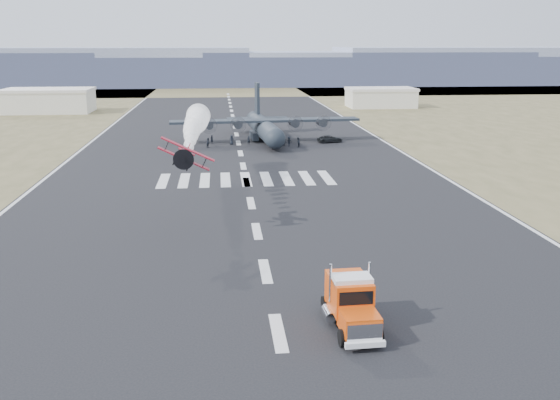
{
  "coord_description": "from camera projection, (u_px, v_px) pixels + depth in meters",
  "views": [
    {
      "loc": [
        -3.75,
        -39.47,
        19.59
      ],
      "look_at": [
        2.24,
        21.52,
        4.0
      ],
      "focal_mm": 40.0,
      "sensor_mm": 36.0,
      "label": 1
    }
  ],
  "objects": [
    {
      "name": "crew_g",
      "position": [
        212.0,
        139.0,
        123.58
      ],
      "size": [
        0.78,
        0.77,
        1.64
      ],
      "primitive_type": "imported",
      "rotation": [
        0.0,
        0.0,
        3.88
      ],
      "color": "black",
      "rests_on": "ground"
    },
    {
      "name": "aerobatic_biplane",
      "position": [
        185.0,
        155.0,
        64.64
      ],
      "size": [
        5.42,
        5.29,
        3.72
      ],
      "rotation": [
        0.0,
        0.44,
        -0.01
      ],
      "color": "#A20A18"
    },
    {
      "name": "ridge_seg_c",
      "position": [
        84.0,
        67.0,
        285.78
      ],
      "size": [
        150.0,
        50.0,
        17.0
      ],
      "primitive_type": "cube",
      "color": "#7F89A2",
      "rests_on": "ground"
    },
    {
      "name": "transport_aircraft",
      "position": [
        264.0,
        126.0,
        126.91
      ],
      "size": [
        38.21,
        31.43,
        11.03
      ],
      "rotation": [
        0.0,
        0.0,
        0.07
      ],
      "color": "#1C232A",
      "rests_on": "ground"
    },
    {
      "name": "crew_d",
      "position": [
        277.0,
        141.0,
        122.03
      ],
      "size": [
        0.82,
        1.03,
        1.57
      ],
      "primitive_type": "imported",
      "rotation": [
        0.0,
        0.0,
        1.13
      ],
      "color": "black",
      "rests_on": "ground"
    },
    {
      "name": "crew_h",
      "position": [
        208.0,
        143.0,
        118.55
      ],
      "size": [
        0.95,
        1.06,
        1.86
      ],
      "primitive_type": "imported",
      "rotation": [
        0.0,
        0.0,
        1.01
      ],
      "color": "black",
      "rests_on": "ground"
    },
    {
      "name": "ridge_seg_d",
      "position": [
        226.0,
        70.0,
        292.42
      ],
      "size": [
        150.0,
        50.0,
        13.0
      ],
      "primitive_type": "cube",
      "color": "#7F89A2",
      "rests_on": "ground"
    },
    {
      "name": "crew_c",
      "position": [
        289.0,
        141.0,
        120.02
      ],
      "size": [
        1.34,
        1.0,
        1.88
      ],
      "primitive_type": "imported",
      "rotation": [
        0.0,
        0.0,
        5.87
      ],
      "color": "black",
      "rests_on": "ground"
    },
    {
      "name": "hangar_left",
      "position": [
        48.0,
        100.0,
        177.35
      ],
      "size": [
        24.5,
        14.5,
        6.7
      ],
      "color": "beige",
      "rests_on": "ground"
    },
    {
      "name": "ridge_seg_e",
      "position": [
        362.0,
        68.0,
        298.32
      ],
      "size": [
        150.0,
        50.0,
        15.0
      ],
      "primitive_type": "cube",
      "color": "#7F89A2",
      "rests_on": "ground"
    },
    {
      "name": "support_vehicle",
      "position": [
        330.0,
        139.0,
        124.66
      ],
      "size": [
        5.42,
        3.31,
        1.4
      ],
      "primitive_type": "imported",
      "rotation": [
        0.0,
        0.0,
        1.78
      ],
      "color": "black",
      "rests_on": "ground"
    },
    {
      "name": "semi_truck",
      "position": [
        351.0,
        302.0,
        43.68
      ],
      "size": [
        3.18,
        8.64,
        3.86
      ],
      "rotation": [
        0.0,
        0.0,
        0.04
      ],
      "color": "black",
      "rests_on": "ground"
    },
    {
      "name": "crew_b",
      "position": [
        298.0,
        142.0,
        119.4
      ],
      "size": [
        0.87,
        1.05,
        1.85
      ],
      "primitive_type": "imported",
      "rotation": [
        0.0,
        0.0,
        4.31
      ],
      "color": "black",
      "rests_on": "ground"
    },
    {
      "name": "ridge_seg_f",
      "position": [
        492.0,
        65.0,
        304.23
      ],
      "size": [
        150.0,
        50.0,
        17.0
      ],
      "primitive_type": "cube",
      "color": "#7F89A2",
      "rests_on": "ground"
    },
    {
      "name": "smoke_trail",
      "position": [
        196.0,
        121.0,
        89.85
      ],
      "size": [
        3.73,
        32.08,
        3.73
      ],
      "rotation": [
        0.0,
        0.0,
        -0.01
      ],
      "color": "white"
    },
    {
      "name": "scrub_far",
      "position": [
        227.0,
        89.0,
        265.09
      ],
      "size": [
        500.0,
        80.0,
        0.0
      ],
      "primitive_type": "cube",
      "color": "brown",
      "rests_on": "ground"
    },
    {
      "name": "runway_markings",
      "position": [
        243.0,
        166.0,
        101.12
      ],
      "size": [
        60.0,
        260.0,
        0.01
      ],
      "primitive_type": null,
      "color": "silver",
      "rests_on": "ground"
    },
    {
      "name": "hangar_right",
      "position": [
        381.0,
        97.0,
        191.54
      ],
      "size": [
        20.5,
        12.5,
        5.9
      ],
      "color": "beige",
      "rests_on": "ground"
    },
    {
      "name": "crew_a",
      "position": [
        249.0,
        140.0,
        122.0
      ],
      "size": [
        0.76,
        0.7,
        1.72
      ],
      "primitive_type": "imported",
      "rotation": [
        0.0,
        0.0,
        3.49
      ],
      "color": "black",
      "rests_on": "ground"
    },
    {
      "name": "ground",
      "position": [
        278.0,
        333.0,
        43.26
      ],
      "size": [
        500.0,
        500.0,
        0.0
      ],
      "primitive_type": "plane",
      "color": "black",
      "rests_on": "ground"
    },
    {
      "name": "crew_f",
      "position": [
        284.0,
        141.0,
        121.01
      ],
      "size": [
        1.19,
        1.54,
        1.62
      ],
      "primitive_type": "imported",
      "rotation": [
        0.0,
        0.0,
        5.25
      ],
      "color": "black",
      "rests_on": "ground"
    },
    {
      "name": "crew_e",
      "position": [
        232.0,
        140.0,
        121.96
      ],
      "size": [
        1.04,
        0.8,
        1.88
      ],
      "primitive_type": "imported",
      "rotation": [
        0.0,
        0.0,
        3.43
      ],
      "color": "black",
      "rests_on": "ground"
    }
  ]
}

